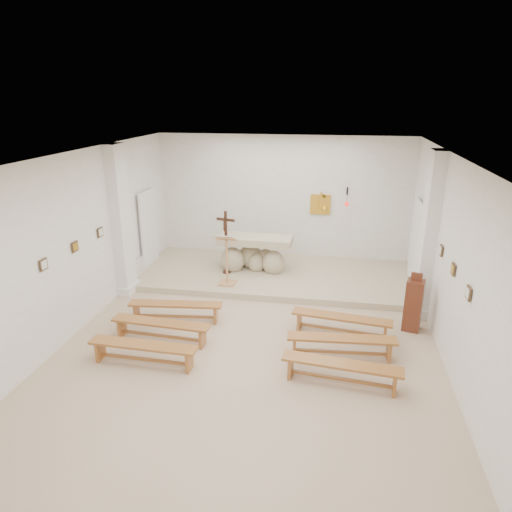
% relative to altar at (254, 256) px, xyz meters
% --- Properties ---
extents(ground, '(7.00, 10.00, 0.00)m').
position_rel_altar_xyz_m(ground, '(0.56, -3.63, -0.53)').
color(ground, '#C2A88C').
rests_on(ground, ground).
extents(wall_left, '(0.02, 10.00, 3.50)m').
position_rel_altar_xyz_m(wall_left, '(-2.93, -3.63, 1.22)').
color(wall_left, white).
rests_on(wall_left, ground).
extents(wall_right, '(0.02, 10.00, 3.50)m').
position_rel_altar_xyz_m(wall_right, '(4.05, -3.63, 1.22)').
color(wall_right, white).
rests_on(wall_right, ground).
extents(wall_back, '(7.00, 0.02, 3.50)m').
position_rel_altar_xyz_m(wall_back, '(0.56, 1.36, 1.22)').
color(wall_back, white).
rests_on(wall_back, ground).
extents(ceiling, '(7.00, 10.00, 0.02)m').
position_rel_altar_xyz_m(ceiling, '(0.56, -3.63, 2.96)').
color(ceiling, silver).
rests_on(ceiling, wall_back).
extents(sanctuary_platform, '(6.98, 3.00, 0.15)m').
position_rel_altar_xyz_m(sanctuary_platform, '(0.56, -0.13, -0.45)').
color(sanctuary_platform, tan).
rests_on(sanctuary_platform, ground).
extents(pilaster_left, '(0.26, 0.55, 3.50)m').
position_rel_altar_xyz_m(pilaster_left, '(-2.81, -1.63, 1.22)').
color(pilaster_left, white).
rests_on(pilaster_left, ground).
extents(pilaster_right, '(0.26, 0.55, 3.50)m').
position_rel_altar_xyz_m(pilaster_right, '(3.93, -1.63, 1.22)').
color(pilaster_right, white).
rests_on(pilaster_right, ground).
extents(gold_wall_relief, '(0.55, 0.04, 0.55)m').
position_rel_altar_xyz_m(gold_wall_relief, '(1.61, 1.33, 1.12)').
color(gold_wall_relief, gold).
rests_on(gold_wall_relief, wall_back).
extents(sanctuary_lamp, '(0.11, 0.36, 0.44)m').
position_rel_altar_xyz_m(sanctuary_lamp, '(2.31, 1.08, 1.28)').
color(sanctuary_lamp, black).
rests_on(sanctuary_lamp, wall_back).
extents(station_frame_left_front, '(0.03, 0.20, 0.20)m').
position_rel_altar_xyz_m(station_frame_left_front, '(-2.91, -4.43, 1.19)').
color(station_frame_left_front, '#44321E').
rests_on(station_frame_left_front, wall_left).
extents(station_frame_left_mid, '(0.03, 0.20, 0.20)m').
position_rel_altar_xyz_m(station_frame_left_mid, '(-2.91, -3.43, 1.19)').
color(station_frame_left_mid, '#44321E').
rests_on(station_frame_left_mid, wall_left).
extents(station_frame_left_rear, '(0.03, 0.20, 0.20)m').
position_rel_altar_xyz_m(station_frame_left_rear, '(-2.91, -2.43, 1.19)').
color(station_frame_left_rear, '#44321E').
rests_on(station_frame_left_rear, wall_left).
extents(station_frame_right_front, '(0.03, 0.20, 0.20)m').
position_rel_altar_xyz_m(station_frame_right_front, '(4.03, -4.43, 1.19)').
color(station_frame_right_front, '#44321E').
rests_on(station_frame_right_front, wall_right).
extents(station_frame_right_mid, '(0.03, 0.20, 0.20)m').
position_rel_altar_xyz_m(station_frame_right_mid, '(4.03, -3.43, 1.19)').
color(station_frame_right_mid, '#44321E').
rests_on(station_frame_right_mid, wall_right).
extents(station_frame_right_rear, '(0.03, 0.20, 0.20)m').
position_rel_altar_xyz_m(station_frame_right_rear, '(4.03, -2.43, 1.19)').
color(station_frame_right_rear, '#44321E').
rests_on(station_frame_right_rear, wall_right).
extents(radiator_left, '(0.10, 0.85, 0.52)m').
position_rel_altar_xyz_m(radiator_left, '(-2.87, -0.93, -0.26)').
color(radiator_left, silver).
rests_on(radiator_left, ground).
extents(radiator_right, '(0.10, 0.85, 0.52)m').
position_rel_altar_xyz_m(radiator_right, '(3.99, -0.93, -0.26)').
color(radiator_right, silver).
rests_on(radiator_right, ground).
extents(altar, '(1.92, 0.88, 0.99)m').
position_rel_altar_xyz_m(altar, '(0.00, 0.00, 0.00)').
color(altar, '#BBB08F').
rests_on(altar, sanctuary_platform).
extents(lectern, '(0.47, 0.40, 1.28)m').
position_rel_altar_xyz_m(lectern, '(-0.47, -1.11, 0.25)').
color(lectern, tan).
rests_on(lectern, sanctuary_platform).
extents(crucifix_stand, '(0.49, 0.21, 1.63)m').
position_rel_altar_xyz_m(crucifix_stand, '(-0.65, -0.37, 0.56)').
color(crucifix_stand, '#392112').
rests_on(crucifix_stand, sanctuary_platform).
extents(potted_plant, '(0.54, 0.53, 0.46)m').
position_rel_altar_xyz_m(potted_plant, '(-0.38, 0.23, -0.15)').
color(potted_plant, '#2D5722').
rests_on(potted_plant, sanctuary_platform).
extents(donation_pedestal, '(0.40, 0.40, 1.23)m').
position_rel_altar_xyz_m(donation_pedestal, '(3.66, -2.40, 0.01)').
color(donation_pedestal, brown).
rests_on(donation_pedestal, ground).
extents(bench_left_front, '(1.96, 0.52, 0.41)m').
position_rel_altar_xyz_m(bench_left_front, '(-1.14, -2.89, -0.22)').
color(bench_left_front, '#AA6731').
rests_on(bench_left_front, ground).
extents(bench_right_front, '(1.97, 0.57, 0.41)m').
position_rel_altar_xyz_m(bench_right_front, '(2.27, -2.89, -0.22)').
color(bench_right_front, '#AA6731').
rests_on(bench_right_front, ground).
extents(bench_left_second, '(1.96, 0.44, 0.41)m').
position_rel_altar_xyz_m(bench_left_second, '(-1.14, -3.72, -0.22)').
color(bench_left_second, '#AA6731').
rests_on(bench_left_second, ground).
extents(bench_right_second, '(1.96, 0.46, 0.41)m').
position_rel_altar_xyz_m(bench_right_second, '(2.27, -3.72, -0.22)').
color(bench_right_second, '#AA6731').
rests_on(bench_right_second, ground).
extents(bench_left_third, '(1.95, 0.37, 0.41)m').
position_rel_altar_xyz_m(bench_left_third, '(-1.14, -4.56, -0.22)').
color(bench_left_third, '#AA6731').
rests_on(bench_left_third, ground).
extents(bench_right_third, '(1.96, 0.52, 0.41)m').
position_rel_altar_xyz_m(bench_right_third, '(2.27, -4.56, -0.22)').
color(bench_right_third, '#AA6731').
rests_on(bench_right_third, ground).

